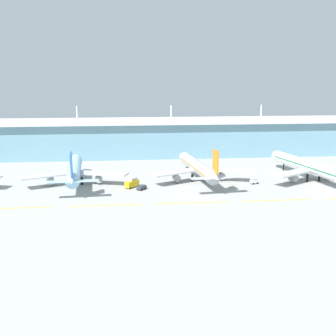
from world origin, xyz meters
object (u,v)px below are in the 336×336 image
Objects in this scene: airliner_center at (198,168)px; baggage_cart at (254,181)px; pushback_tug at (142,187)px; airliner_near_middle at (74,170)px; fuel_truck at (132,182)px; airliner_far_middle at (312,167)px.

airliner_center reaches higher than baggage_cart.
baggage_cart reaches higher than pushback_tug.
pushback_tug is at bearing -152.92° from airliner_center.
airliner_near_middle is 57.28m from airliner_center.
fuel_truck is at bearing -18.81° from airliner_near_middle.
airliner_near_middle is 8.54× the size of fuel_truck.
airliner_far_middle is (53.44, -5.49, 0.01)m from airliner_center.
fuel_truck is 1.77× the size of baggage_cart.
pushback_tug is (-80.79, -8.50, -5.36)m from airliner_far_middle.
fuel_truck is (-31.30, -9.44, -4.18)m from airliner_center.
fuel_truck is at bearing 130.98° from pushback_tug.
baggage_cart is at bearing -5.73° from airliner_near_middle.
airliner_far_middle is at bearing 6.00° from pushback_tug.
airliner_center is 8.66× the size of fuel_truck.
fuel_truck is (-84.73, -3.96, -4.20)m from airliner_far_middle.
airliner_far_middle is 14.57× the size of pushback_tug.
airliner_near_middle is 15.12× the size of baggage_cart.
airliner_center and airliner_far_middle have the same top height.
airliner_far_middle is at bearing -2.53° from airliner_near_middle.
airliner_far_middle is at bearing 2.67° from fuel_truck.
airliner_center is 53.72m from airliner_far_middle.
airliner_near_middle reaches higher than fuel_truck.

